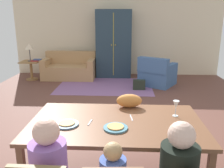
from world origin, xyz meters
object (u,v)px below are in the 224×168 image
object	(u,v)px
armoire	(114,44)
side_table	(31,68)
dining_table	(116,127)
book_upper	(37,59)
table_lamp	(29,47)
couch	(70,69)
plate_near_man	(67,124)
wine_glass	(176,105)
cat	(129,101)
plate_near_child	(116,128)
armchair	(157,74)
handbag	(139,85)
book_lower	(35,61)

from	to	relation	value
armoire	side_table	distance (m)	2.66
dining_table	book_upper	world-z (taller)	dining_table
dining_table	table_lamp	bearing A→B (deg)	120.69
couch	book_upper	xyz separation A→B (m)	(-0.93, -0.20, 0.32)
plate_near_man	book_upper	distance (m)	5.25
wine_glass	cat	xyz separation A→B (m)	(-0.52, 0.26, -0.05)
plate_near_child	armoire	xyz separation A→B (m)	(-0.25, 5.40, 0.28)
plate_near_child	wine_glass	world-z (taller)	wine_glass
plate_near_child	wine_glass	distance (m)	0.77
armchair	table_lamp	world-z (taller)	table_lamp
table_lamp	handbag	bearing A→B (deg)	-15.46
plate_near_man	table_lamp	world-z (taller)	table_lamp
armchair	book_lower	size ratio (longest dim) A/B	5.35
couch	side_table	xyz separation A→B (m)	(-1.13, -0.26, 0.07)
armchair	book_upper	world-z (taller)	armchair
book_lower	couch	bearing A→B (deg)	16.42
plate_near_man	handbag	distance (m)	4.06
armchair	book_upper	xyz separation A→B (m)	(-3.58, 0.50, 0.30)
dining_table	book_upper	distance (m)	5.37
plate_near_man	book_upper	xyz separation A→B (m)	(-2.05, 4.83, -0.15)
plate_near_man	armchair	size ratio (longest dim) A/B	0.21
couch	book_upper	world-z (taller)	couch
couch	plate_near_child	bearing A→B (deg)	-72.23
couch	armoire	distance (m)	1.60
armchair	book_lower	xyz separation A→B (m)	(-3.63, 0.41, 0.28)
plate_near_man	wine_glass	world-z (taller)	wine_glass
plate_near_child	book_lower	xyz separation A→B (m)	(-2.62, 4.81, -0.18)
plate_near_man	plate_near_child	distance (m)	0.52
dining_table	cat	size ratio (longest dim) A/B	5.86
dining_table	handbag	distance (m)	3.83
dining_table	side_table	size ratio (longest dim) A/B	3.23
armchair	armoire	xyz separation A→B (m)	(-1.26, 1.01, 0.73)
wine_glass	armoire	world-z (taller)	armoire
plate_near_man	handbag	size ratio (longest dim) A/B	0.78
wine_glass	book_lower	xyz separation A→B (m)	(-3.29, 4.45, -0.30)
table_lamp	cat	bearing A→B (deg)	-55.34
plate_near_man	dining_table	bearing A→B (deg)	13.10
couch	side_table	distance (m)	1.16
plate_near_child	handbag	bearing A→B (deg)	82.92
couch	armchair	world-z (taller)	same
wine_glass	side_table	xyz separation A→B (m)	(-3.44, 4.48, -0.52)
handbag	plate_near_man	bearing A→B (deg)	-104.53
side_table	handbag	world-z (taller)	side_table
side_table	table_lamp	distance (m)	0.63
cat	couch	distance (m)	4.85
side_table	couch	bearing A→B (deg)	12.83
cat	book_lower	size ratio (longest dim) A/B	1.45
plate_near_child	side_table	xyz separation A→B (m)	(-2.76, 4.84, -0.39)
cat	armoire	world-z (taller)	armoire
plate_near_man	couch	world-z (taller)	couch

